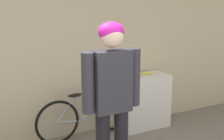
# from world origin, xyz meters

# --- Properties ---
(wall_back) EXTENTS (8.00, 0.07, 2.60)m
(wall_back) POSITION_xyz_m (0.00, 2.65, 1.30)
(wall_back) COLOR beige
(wall_back) RESTS_ON ground_plane
(side_shelf) EXTENTS (0.77, 0.41, 0.84)m
(side_shelf) POSITION_xyz_m (1.43, 2.40, 0.42)
(side_shelf) COLOR white
(side_shelf) RESTS_ON ground_plane
(person) EXTENTS (0.65, 0.26, 1.79)m
(person) POSITION_xyz_m (0.27, 1.20, 1.06)
(person) COLOR black
(person) RESTS_ON ground_plane
(bicycle) EXTENTS (1.60, 0.46, 0.71)m
(bicycle) POSITION_xyz_m (0.51, 2.44, 0.35)
(bicycle) COLOR black
(bicycle) RESTS_ON ground_plane
(banana) EXTENTS (0.30, 0.09, 0.04)m
(banana) POSITION_xyz_m (1.46, 2.42, 0.86)
(banana) COLOR #EAD64C
(banana) RESTS_ON side_shelf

